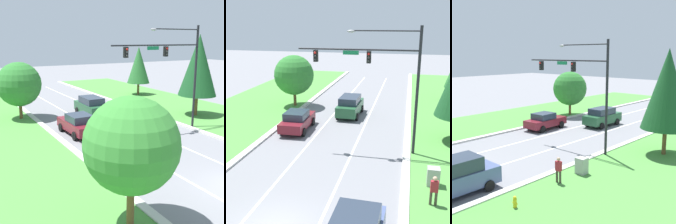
{
  "view_description": "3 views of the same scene",
  "coord_description": "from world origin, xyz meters",
  "views": [
    {
      "loc": [
        -13.32,
        -10.02,
        7.77
      ],
      "look_at": [
        -1.2,
        12.02,
        1.87
      ],
      "focal_mm": 50.0,
      "sensor_mm": 36.0,
      "label": 1
    },
    {
      "loc": [
        5.48,
        -10.99,
        9.2
      ],
      "look_at": [
        0.27,
        11.54,
        2.38
      ],
      "focal_mm": 50.0,
      "sensor_mm": 36.0,
      "label": 2
    },
    {
      "loc": [
        19.36,
        -9.3,
        7.81
      ],
      "look_at": [
        0.88,
        11.12,
        2.68
      ],
      "focal_mm": 50.0,
      "sensor_mm": 36.0,
      "label": 3
    }
  ],
  "objects": [
    {
      "name": "forest_suv",
      "position": [
        -0.09,
        18.49,
        1.04
      ],
      "size": [
        2.21,
        4.75,
        2.01
      ],
      "rotation": [
        0.0,
        0.0,
        -0.02
      ],
      "color": "#235633",
      "rests_on": "ground_plane"
    },
    {
      "name": "curb_strip_left",
      "position": [
        -5.65,
        0.0,
        0.07
      ],
      "size": [
        0.5,
        90.0,
        0.15
      ],
      "color": "beige",
      "rests_on": "ground_plane"
    },
    {
      "name": "lane_stripe_inner_left",
      "position": [
        -1.8,
        0.0,
        0.0
      ],
      "size": [
        0.14,
        81.0,
        0.01
      ],
      "color": "white",
      "rests_on": "ground_plane"
    },
    {
      "name": "oak_near_left_tree",
      "position": [
        -6.75,
        20.68,
        3.48
      ],
      "size": [
        4.31,
        4.31,
        5.64
      ],
      "color": "brown",
      "rests_on": "ground_plane"
    },
    {
      "name": "traffic_signal_mast",
      "position": [
        3.78,
        10.2,
        5.89
      ],
      "size": [
        8.44,
        0.41,
        8.9
      ],
      "color": "black",
      "rests_on": "ground_plane"
    },
    {
      "name": "oak_far_left_tree",
      "position": [
        -7.06,
        -0.2,
        3.7
      ],
      "size": [
        3.91,
        3.91,
        5.67
      ],
      "color": "brown",
      "rests_on": "ground_plane"
    },
    {
      "name": "conifer_far_right_tree",
      "position": [
        11.05,
        26.58,
        4.22
      ],
      "size": [
        3.14,
        3.14,
        6.74
      ],
      "color": "brown",
      "rests_on": "ground_plane"
    },
    {
      "name": "burgundy_sedan",
      "position": [
        -3.73,
        13.22,
        0.88
      ],
      "size": [
        2.28,
        4.72,
        1.74
      ],
      "rotation": [
        0.0,
        0.0,
        0.03
      ],
      "color": "maroon",
      "rests_on": "ground_plane"
    },
    {
      "name": "conifer_near_right_tree",
      "position": [
        9.42,
        13.34,
        5.2
      ],
      "size": [
        3.82,
        3.82,
        8.27
      ],
      "color": "brown",
      "rests_on": "ground_plane"
    }
  ]
}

